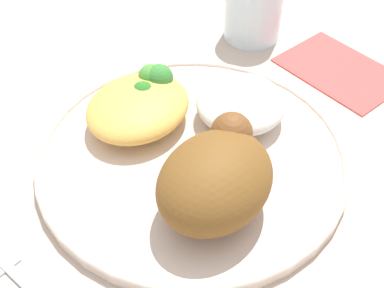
% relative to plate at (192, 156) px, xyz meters
% --- Properties ---
extents(ground_plane, '(2.00, 2.00, 0.00)m').
position_rel_plate_xyz_m(ground_plane, '(0.00, 0.00, -0.01)').
color(ground_plane, '#C6AE98').
extents(plate, '(0.30, 0.30, 0.01)m').
position_rel_plate_xyz_m(plate, '(0.00, 0.00, 0.00)').
color(plate, beige).
rests_on(plate, ground_plane).
extents(roasted_chicken, '(0.12, 0.09, 0.07)m').
position_rel_plate_xyz_m(roasted_chicken, '(-0.04, -0.05, 0.04)').
color(roasted_chicken, brown).
rests_on(roasted_chicken, plate).
extents(rice_pile, '(0.09, 0.09, 0.03)m').
position_rel_plate_xyz_m(rice_pile, '(0.07, -0.01, 0.02)').
color(rice_pile, white).
rests_on(rice_pile, plate).
extents(mac_cheese_with_broccoli, '(0.11, 0.10, 0.04)m').
position_rel_plate_xyz_m(mac_cheese_with_broccoli, '(0.01, 0.07, 0.02)').
color(mac_cheese_with_broccoli, '#EFB24C').
rests_on(mac_cheese_with_broccoli, plate).
extents(fork, '(0.03, 0.14, 0.01)m').
position_rel_plate_xyz_m(fork, '(-0.19, 0.02, -0.00)').
color(fork, '#B2B2B7').
rests_on(fork, ground_plane).
extents(water_glass, '(0.07, 0.07, 0.08)m').
position_rel_plate_xyz_m(water_glass, '(0.22, 0.07, 0.03)').
color(water_glass, silver).
rests_on(water_glass, ground_plane).
extents(napkin, '(0.12, 0.15, 0.00)m').
position_rel_plate_xyz_m(napkin, '(0.22, -0.05, -0.01)').
color(napkin, '#DB4C47').
rests_on(napkin, ground_plane).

